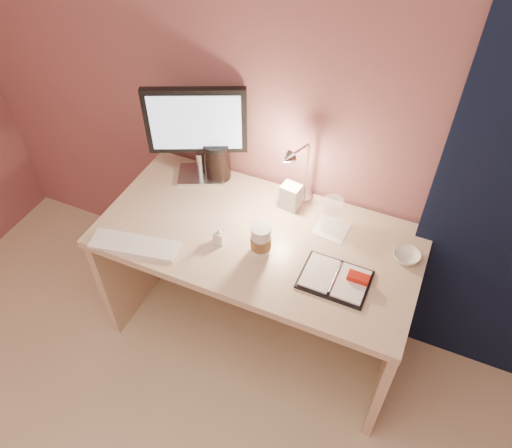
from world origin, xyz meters
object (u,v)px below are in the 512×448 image
at_px(desk, 264,257).
at_px(clear_cup, 331,214).
at_px(monitor, 196,126).
at_px(dark_jar, 217,161).
at_px(lotion_bottle, 219,235).
at_px(product_box, 291,197).
at_px(keyboard, 134,245).
at_px(coffee_cup, 261,240).
at_px(bowl, 406,256).
at_px(planner, 337,279).
at_px(desk_lamp, 308,175).

height_order(desk, clear_cup, clear_cup).
bearing_deg(monitor, dark_jar, -1.35).
distance_m(desk, monitor, 0.69).
distance_m(monitor, lotion_bottle, 0.52).
relative_size(monitor, product_box, 3.80).
xyz_separation_m(desk, product_box, (0.06, 0.15, 0.29)).
bearing_deg(keyboard, coffee_cup, 9.81).
height_order(desk, keyboard, keyboard).
bearing_deg(bowl, product_box, 169.69).
distance_m(coffee_cup, bowl, 0.61).
distance_m(monitor, planner, 0.92).
bearing_deg(monitor, product_box, -28.18).
relative_size(planner, lotion_bottle, 3.08).
height_order(planner, coffee_cup, coffee_cup).
relative_size(planner, desk_lamp, 0.84).
xyz_separation_m(desk, lotion_bottle, (-0.14, -0.18, 0.27)).
height_order(keyboard, planner, planner).
distance_m(bowl, product_box, 0.56).
xyz_separation_m(keyboard, desk_lamp, (0.59, 0.51, 0.20)).
distance_m(lotion_bottle, dark_jar, 0.44).
bearing_deg(planner, bowl, 44.74).
xyz_separation_m(dark_jar, desk_lamp, (0.47, -0.05, 0.11)).
xyz_separation_m(bowl, desk_lamp, (-0.49, 0.11, 0.19)).
xyz_separation_m(coffee_cup, product_box, (0.02, 0.30, -0.00)).
height_order(desk, coffee_cup, coffee_cup).
relative_size(bowl, dark_jar, 0.62).
relative_size(keyboard, clear_cup, 2.41).
bearing_deg(clear_cup, dark_jar, 169.35).
bearing_deg(desk_lamp, product_box, -147.16).
bearing_deg(bowl, clear_cup, 171.78).
xyz_separation_m(lotion_bottle, product_box, (0.20, 0.33, 0.02)).
xyz_separation_m(dark_jar, product_box, (0.40, -0.06, -0.03)).
height_order(dark_jar, product_box, dark_jar).
bearing_deg(desk_lamp, planner, -30.51).
bearing_deg(coffee_cup, product_box, 86.85).
bearing_deg(product_box, monitor, -175.44).
bearing_deg(bowl, dark_jar, 170.23).
bearing_deg(product_box, clear_cup, -5.41).
distance_m(dark_jar, desk_lamp, 0.49).
xyz_separation_m(bowl, lotion_bottle, (-0.75, -0.23, 0.03)).
xyz_separation_m(clear_cup, lotion_bottle, (-0.40, -0.28, -0.03)).
distance_m(planner, desk_lamp, 0.47).
xyz_separation_m(coffee_cup, dark_jar, (-0.39, 0.37, 0.02)).
height_order(clear_cup, desk_lamp, desk_lamp).
bearing_deg(lotion_bottle, desk, 52.97).
bearing_deg(dark_jar, coffee_cup, -43.41).
xyz_separation_m(planner, desk_lamp, (-0.26, 0.34, 0.19)).
xyz_separation_m(planner, product_box, (-0.32, 0.32, 0.05)).
bearing_deg(desk, product_box, 67.17).
xyz_separation_m(product_box, desk_lamp, (0.07, 0.01, 0.14)).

